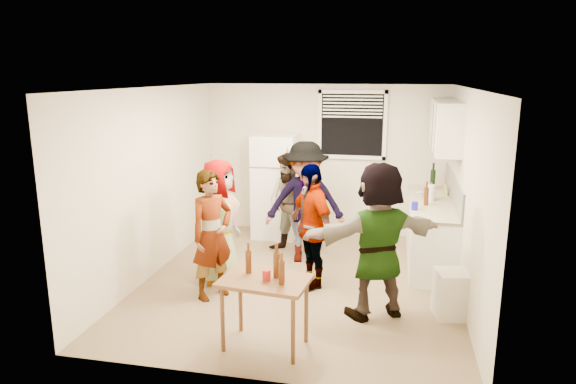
% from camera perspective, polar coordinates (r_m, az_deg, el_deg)
% --- Properties ---
extents(room, '(4.00, 4.50, 2.50)m').
position_cam_1_polar(room, '(6.84, 1.30, -9.93)').
color(room, beige).
rests_on(room, ground).
extents(window, '(1.12, 0.10, 1.06)m').
position_cam_1_polar(window, '(8.47, 7.13, 7.41)').
color(window, white).
rests_on(window, room).
extents(refrigerator, '(0.70, 0.70, 1.70)m').
position_cam_1_polar(refrigerator, '(8.49, -1.35, 0.68)').
color(refrigerator, white).
rests_on(refrigerator, ground).
extents(counter_lower, '(0.60, 2.20, 0.86)m').
position_cam_1_polar(counter_lower, '(7.70, 15.49, -4.35)').
color(counter_lower, white).
rests_on(counter_lower, ground).
extents(countertop, '(0.64, 2.22, 0.04)m').
position_cam_1_polar(countertop, '(7.58, 15.69, -1.10)').
color(countertop, beige).
rests_on(countertop, counter_lower).
extents(backsplash, '(0.03, 2.20, 0.36)m').
position_cam_1_polar(backsplash, '(7.57, 17.94, 0.27)').
color(backsplash, '#AFA9A1').
rests_on(backsplash, countertop).
extents(upper_cabinets, '(0.34, 1.60, 0.70)m').
position_cam_1_polar(upper_cabinets, '(7.61, 17.08, 7.05)').
color(upper_cabinets, white).
rests_on(upper_cabinets, room).
extents(kettle, '(0.27, 0.24, 0.20)m').
position_cam_1_polar(kettle, '(7.65, 15.29, -0.80)').
color(kettle, silver).
rests_on(kettle, countertop).
extents(paper_towel, '(0.11, 0.11, 0.23)m').
position_cam_1_polar(paper_towel, '(7.58, 15.55, -0.94)').
color(paper_towel, white).
rests_on(paper_towel, countertop).
extents(wine_bottle, '(0.08, 0.08, 0.31)m').
position_cam_1_polar(wine_bottle, '(8.32, 15.72, 0.29)').
color(wine_bottle, black).
rests_on(wine_bottle, countertop).
extents(beer_bottle_counter, '(0.06, 0.06, 0.25)m').
position_cam_1_polar(beer_bottle_counter, '(7.31, 15.05, -1.43)').
color(beer_bottle_counter, '#47230C').
rests_on(beer_bottle_counter, countertop).
extents(blue_cup, '(0.09, 0.09, 0.11)m').
position_cam_1_polar(blue_cup, '(7.02, 13.87, -1.95)').
color(blue_cup, '#1D17C8').
rests_on(blue_cup, countertop).
extents(picture_frame, '(0.02, 0.18, 0.15)m').
position_cam_1_polar(picture_frame, '(8.01, 17.11, 0.23)').
color(picture_frame, '#D5C54E').
rests_on(picture_frame, countertop).
extents(trash_bin, '(0.43, 0.43, 0.53)m').
position_cam_1_polar(trash_bin, '(6.13, 17.76, -10.88)').
color(trash_bin, beige).
rests_on(trash_bin, ground).
extents(serving_table, '(0.91, 0.66, 0.72)m').
position_cam_1_polar(serving_table, '(5.39, -2.52, -16.73)').
color(serving_table, brown).
rests_on(serving_table, ground).
extents(beer_bottle_table, '(0.07, 0.07, 0.26)m').
position_cam_1_polar(beer_bottle_table, '(5.10, -1.26, -9.44)').
color(beer_bottle_table, '#47230C').
rests_on(beer_bottle_table, serving_table).
extents(red_cup, '(0.08, 0.08, 0.11)m').
position_cam_1_polar(red_cup, '(5.04, -2.40, -9.78)').
color(red_cup, '#9E1912').
rests_on(red_cup, serving_table).
extents(guest_grey, '(1.68, 0.93, 0.52)m').
position_cam_1_polar(guest_grey, '(6.94, -7.41, -9.69)').
color(guest_grey, gray).
rests_on(guest_grey, ground).
extents(guest_stripe, '(1.62, 1.36, 0.38)m').
position_cam_1_polar(guest_stripe, '(6.50, -8.20, -11.36)').
color(guest_stripe, '#141933').
rests_on(guest_stripe, ground).
extents(guest_back_left, '(1.38, 1.71, 0.58)m').
position_cam_1_polar(guest_back_left, '(7.83, 0.20, -6.89)').
color(guest_back_left, brown).
rests_on(guest_back_left, ground).
extents(guest_back_right, '(1.39, 1.90, 0.65)m').
position_cam_1_polar(guest_back_right, '(7.58, 1.88, -7.58)').
color(guest_back_right, '#3E3E43').
rests_on(guest_back_right, ground).
extents(guest_black, '(1.83, 1.73, 0.39)m').
position_cam_1_polar(guest_black, '(6.75, 2.47, -10.29)').
color(guest_black, black).
rests_on(guest_black, ground).
extents(guest_orange, '(2.28, 2.33, 0.52)m').
position_cam_1_polar(guest_orange, '(6.07, 9.64, -13.26)').
color(guest_orange, '#DE8B45').
rests_on(guest_orange, ground).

